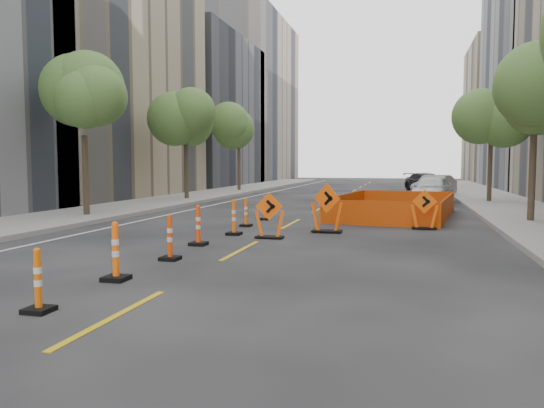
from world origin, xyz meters
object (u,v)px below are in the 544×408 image
(channelizer_1, at_px, (38,280))
(chevron_sign_right, at_px, (424,209))
(channelizer_2, at_px, (115,251))
(channelizer_3, at_px, (170,237))
(chevron_sign_center, at_px, (327,208))
(parked_car_near, at_px, (433,189))
(channelizer_6, at_px, (246,212))
(channelizer_4, at_px, (198,225))
(channelizer_7, at_px, (265,208))
(parked_car_mid, at_px, (434,186))
(parked_car_far, at_px, (426,182))
(chevron_sign_left, at_px, (270,216))
(channelizer_5, at_px, (234,217))

(channelizer_1, bearing_deg, chevron_sign_right, 63.28)
(channelizer_2, relative_size, channelizer_3, 1.07)
(chevron_sign_center, height_order, parked_car_near, chevron_sign_center)
(chevron_sign_center, bearing_deg, channelizer_6, -174.58)
(channelizer_3, height_order, channelizer_4, channelizer_4)
(channelizer_7, distance_m, parked_car_near, 12.31)
(channelizer_1, bearing_deg, parked_car_mid, 76.41)
(channelizer_4, height_order, parked_car_mid, parked_car_mid)
(channelizer_2, bearing_deg, parked_car_far, 78.81)
(chevron_sign_center, bearing_deg, channelizer_7, 155.48)
(chevron_sign_left, distance_m, chevron_sign_center, 2.24)
(parked_car_mid, xyz_separation_m, parked_car_far, (-0.24, 7.48, -0.01))
(channelizer_5, distance_m, chevron_sign_center, 2.98)
(channelizer_5, height_order, channelizer_7, channelizer_5)
(channelizer_3, distance_m, channelizer_4, 2.20)
(channelizer_3, xyz_separation_m, parked_car_mid, (6.94, 24.59, 0.19))
(channelizer_7, relative_size, parked_car_mid, 0.22)
(channelizer_1, relative_size, parked_car_mid, 0.22)
(channelizer_3, relative_size, chevron_sign_right, 0.79)
(parked_car_mid, bearing_deg, channelizer_4, -84.35)
(chevron_sign_center, distance_m, parked_car_far, 26.71)
(channelizer_3, relative_size, chevron_sign_left, 0.78)
(channelizer_1, bearing_deg, channelizer_4, 91.23)
(channelizer_2, relative_size, channelizer_5, 1.03)
(channelizer_1, relative_size, channelizer_3, 0.93)
(parked_car_near, bearing_deg, chevron_sign_left, -96.75)
(chevron_sign_left, xyz_separation_m, parked_car_near, (5.27, 15.13, 0.09))
(chevron_sign_center, bearing_deg, parked_car_near, 96.69)
(channelizer_3, relative_size, channelizer_6, 1.06)
(channelizer_4, distance_m, channelizer_5, 2.21)
(chevron_sign_center, bearing_deg, parked_car_mid, 100.18)
(channelizer_4, height_order, channelizer_5, channelizer_4)
(chevron_sign_left, bearing_deg, channelizer_3, -125.59)
(channelizer_1, distance_m, parked_car_mid, 29.80)
(channelizer_4, relative_size, chevron_sign_center, 0.70)
(channelizer_1, distance_m, chevron_sign_center, 10.42)
(channelizer_6, xyz_separation_m, chevron_sign_left, (1.53, -2.63, 0.18))
(chevron_sign_left, bearing_deg, channelizer_5, 143.60)
(channelizer_5, xyz_separation_m, channelizer_6, (-0.29, 2.19, -0.05))
(channelizer_7, xyz_separation_m, parked_car_mid, (7.06, 15.83, 0.24))
(chevron_sign_left, relative_size, parked_car_near, 0.30)
(channelizer_5, relative_size, chevron_sign_left, 0.81)
(channelizer_3, relative_size, channelizer_5, 0.96)
(channelizer_6, xyz_separation_m, chevron_sign_center, (2.97, -0.92, 0.29))
(channelizer_3, xyz_separation_m, chevron_sign_right, (5.79, 7.25, 0.14))
(channelizer_7, xyz_separation_m, chevron_sign_right, (5.91, -1.51, 0.19))
(channelizer_3, height_order, channelizer_7, channelizer_3)
(channelizer_1, bearing_deg, channelizer_2, 90.46)
(channelizer_1, bearing_deg, channelizer_3, 89.20)
(chevron_sign_right, bearing_deg, channelizer_3, -131.56)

